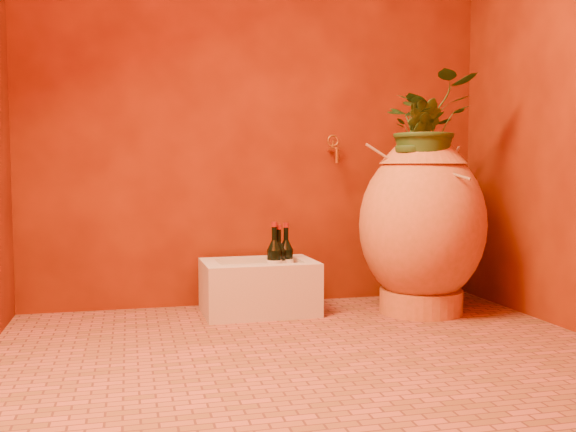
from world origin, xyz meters
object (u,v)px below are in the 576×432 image
object	(u,v)px
wine_bottle_a	(279,263)
wall_tap	(334,148)
wine_bottle_b	(274,263)
wine_bottle_c	(286,261)
amphora	(422,224)
stone_basin	(259,288)

from	to	relation	value
wine_bottle_a	wall_tap	bearing A→B (deg)	27.00
wine_bottle_b	wine_bottle_c	xyz separation A→B (m)	(0.07, 0.06, -0.00)
wine_bottle_a	wine_bottle_b	distance (m)	0.04
wine_bottle_a	wall_tap	size ratio (longest dim) A/B	1.95
amphora	wall_tap	distance (m)	0.64
wine_bottle_c	wall_tap	size ratio (longest dim) A/B	2.00
amphora	wine_bottle_c	xyz separation A→B (m)	(-0.66, 0.21, -0.20)
wall_tap	wine_bottle_c	bearing A→B (deg)	-154.05
wall_tap	amphora	bearing A→B (deg)	-45.10
wine_bottle_c	wine_bottle_b	bearing A→B (deg)	-142.60
wine_bottle_a	wall_tap	xyz separation A→B (m)	(0.35, 0.18, 0.59)
wine_bottle_a	wine_bottle_c	xyz separation A→B (m)	(0.05, 0.03, 0.00)
wine_bottle_c	amphora	bearing A→B (deg)	-17.58
stone_basin	wine_bottle_b	distance (m)	0.15
wine_bottle_a	amphora	bearing A→B (deg)	-14.21
stone_basin	wine_bottle_c	bearing A→B (deg)	9.03
wine_bottle_b	amphora	bearing A→B (deg)	-11.71
amphora	wine_bottle_a	world-z (taller)	amphora
amphora	wall_tap	xyz separation A→B (m)	(-0.36, 0.36, 0.39)
stone_basin	wine_bottle_c	xyz separation A→B (m)	(0.15, 0.02, 0.13)
wine_bottle_a	wine_bottle_b	size ratio (longest dim) A/B	0.95
amphora	wine_bottle_a	distance (m)	0.75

